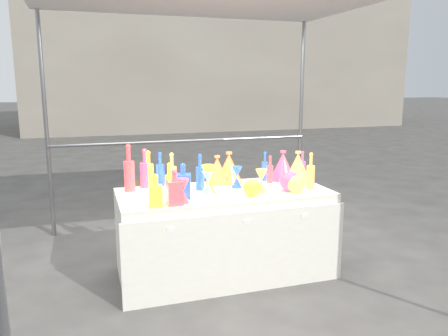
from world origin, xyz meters
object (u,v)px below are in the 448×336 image
object	(u,v)px
globe_0	(252,189)
display_table	(224,233)
cardboard_box_closed	(154,196)
lampshade_0	(229,167)
hourglass_0	(183,191)
bottle_0	(149,169)
decanter_0	(156,190)

from	to	relation	value
globe_0	display_table	bearing A→B (deg)	126.16
cardboard_box_closed	lampshade_0	size ratio (longest dim) A/B	1.78
hourglass_0	globe_0	size ratio (longest dim) A/B	1.23
hourglass_0	cardboard_box_closed	bearing A→B (deg)	87.11
bottle_0	hourglass_0	bearing A→B (deg)	-74.19
globe_0	bottle_0	bearing A→B (deg)	142.22
hourglass_0	globe_0	world-z (taller)	hourglass_0
bottle_0	cardboard_box_closed	bearing A→B (deg)	80.61
cardboard_box_closed	bottle_0	world-z (taller)	bottle_0
bottle_0	hourglass_0	xyz separation A→B (m)	(0.17, -0.62, -0.07)
display_table	hourglass_0	world-z (taller)	hourglass_0
cardboard_box_closed	lampshade_0	distance (m)	2.03
bottle_0	hourglass_0	distance (m)	0.64
display_table	decanter_0	size ratio (longest dim) A/B	7.35
bottle_0	display_table	bearing A→B (deg)	-31.31
display_table	decanter_0	distance (m)	0.86
cardboard_box_closed	lampshade_0	world-z (taller)	lampshade_0
display_table	lampshade_0	size ratio (longest dim) A/B	6.32
bottle_0	decanter_0	size ratio (longest dim) A/B	1.30
globe_0	hourglass_0	bearing A→B (deg)	-177.14
bottle_0	globe_0	bearing A→B (deg)	-37.78
hourglass_0	lampshade_0	world-z (taller)	lampshade_0
cardboard_box_closed	bottle_0	distance (m)	1.95
hourglass_0	lampshade_0	bearing A→B (deg)	44.58
decanter_0	display_table	bearing A→B (deg)	32.77
display_table	cardboard_box_closed	size ratio (longest dim) A/B	3.56
bottle_0	decanter_0	distance (m)	0.66
bottle_0	globe_0	xyz separation A→B (m)	(0.76, -0.59, -0.10)
bottle_0	hourglass_0	world-z (taller)	bottle_0
decanter_0	bottle_0	bearing A→B (deg)	93.45
cardboard_box_closed	hourglass_0	distance (m)	2.49
decanter_0	lampshade_0	xyz separation A→B (m)	(0.77, 0.59, 0.02)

